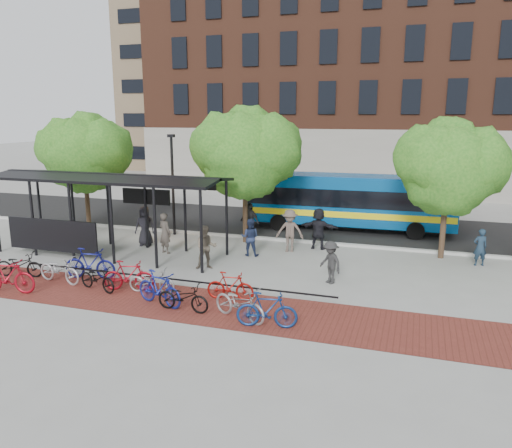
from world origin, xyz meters
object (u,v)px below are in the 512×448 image
(pedestrian_1, at_px, (165,233))
(pedestrian_3, at_px, (290,231))
(bus, at_px, (348,199))
(bike_2, at_px, (59,269))
(bus_shelter, at_px, (106,187))
(bike_11, at_px, (267,310))
(bike_3, at_px, (90,264))
(pedestrian_9, at_px, (330,262))
(bike_0, at_px, (19,265))
(bike_7, at_px, (159,288))
(bike_1, at_px, (7,276))
(bike_9, at_px, (230,286))
(lamp_post_left, at_px, (173,182))
(pedestrian_4, at_px, (250,222))
(bike_5, at_px, (128,276))
(bike_10, at_px, (240,303))
(pedestrian_2, at_px, (250,237))
(pedestrian_8, at_px, (206,247))
(bike_6, at_px, (152,281))
(tree_b, at_px, (247,150))
(pedestrian_0, at_px, (145,226))
(bike_4, at_px, (97,278))
(tree_a, at_px, (86,150))
(bike_8, at_px, (183,297))
(pedestrian_5, at_px, (319,229))

(pedestrian_1, height_order, pedestrian_3, pedestrian_3)
(bus, height_order, bike_2, bus)
(bus_shelter, height_order, bus, bus_shelter)
(bus_shelter, relative_size, pedestrian_1, 5.74)
(bus, relative_size, bike_11, 6.10)
(bus, xyz_separation_m, bike_3, (-8.05, -11.25, -1.09))
(pedestrian_1, xyz_separation_m, pedestrian_9, (7.71, -1.76, -0.13))
(bike_0, bearing_deg, bike_7, -110.42)
(bus_shelter, relative_size, pedestrian_9, 6.66)
(bike_1, bearing_deg, bike_9, -86.26)
(bus_shelter, bearing_deg, lamp_post_left, 74.47)
(lamp_post_left, distance_m, pedestrian_4, 4.50)
(bike_5, bearing_deg, pedestrian_9, -80.41)
(bike_10, distance_m, pedestrian_2, 7.02)
(bike_10, distance_m, pedestrian_1, 8.23)
(lamp_post_left, bearing_deg, pedestrian_4, 0.27)
(bus, xyz_separation_m, pedestrian_8, (-4.41, -8.71, -0.81))
(bike_0, distance_m, bike_6, 5.70)
(tree_b, height_order, bike_11, tree_b)
(bike_6, height_order, pedestrian_1, pedestrian_1)
(pedestrian_0, height_order, pedestrian_4, pedestrian_0)
(bike_4, bearing_deg, pedestrian_4, -2.51)
(pedestrian_3, xyz_separation_m, pedestrian_9, (2.49, -3.74, -0.17))
(bike_0, bearing_deg, bike_6, -102.06)
(bus_shelter, xyz_separation_m, tree_a, (-3.77, 3.83, 1.24))
(bike_1, distance_m, bike_10, 8.46)
(bike_10, bearing_deg, bike_3, 97.70)
(bike_2, xyz_separation_m, bike_8, (5.55, -1.05, -0.05))
(bike_8, xyz_separation_m, bike_11, (2.87, -0.37, 0.08))
(bike_9, xyz_separation_m, pedestrian_0, (-6.39, 5.41, 0.46))
(bike_11, bearing_deg, lamp_post_left, 29.56)
(bike_1, bearing_deg, bike_6, -81.21)
(bike_9, distance_m, pedestrian_8, 3.67)
(bike_9, xyz_separation_m, pedestrian_8, (-2.16, 2.94, 0.40))
(pedestrian_4, bearing_deg, pedestrian_2, -50.54)
(bike_1, height_order, bike_11, bike_1)
(bike_3, bearing_deg, bike_6, -110.89)
(bus, relative_size, bike_9, 6.80)
(lamp_post_left, xyz_separation_m, bike_3, (0.30, -7.44, -2.14))
(bike_7, bearing_deg, pedestrian_4, 17.77)
(bus_shelter, bearing_deg, bike_0, -108.07)
(bike_1, distance_m, pedestrian_2, 9.61)
(bike_9, relative_size, pedestrian_5, 0.85)
(bike_5, bearing_deg, pedestrian_8, -41.02)
(lamp_post_left, xyz_separation_m, bike_6, (3.26, -8.05, -2.30))
(tree_a, xyz_separation_m, bike_3, (5.21, -7.19, -3.64))
(lamp_post_left, bearing_deg, bike_6, -67.94)
(bike_10, bearing_deg, pedestrian_8, 57.66)
(bike_5, xyz_separation_m, pedestrian_0, (-2.65, 5.67, 0.40))
(tree_a, relative_size, bike_1, 3.01)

